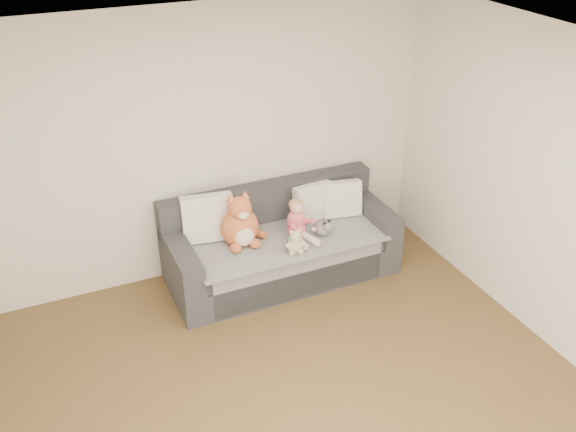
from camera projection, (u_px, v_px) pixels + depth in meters
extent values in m
plane|color=white|center=(332.00, 89.00, 3.30)|extent=(5.00, 5.00, 0.00)
plane|color=beige|center=(202.00, 146.00, 5.92)|extent=(4.50, 0.00, 4.50)
cube|color=#2B2B30|center=(282.00, 262.00, 6.32)|extent=(2.20, 0.90, 0.30)
cube|color=#2B2B30|center=(283.00, 244.00, 6.18)|extent=(1.90, 0.80, 0.15)
cube|color=#2B2B30|center=(267.00, 202.00, 6.35)|extent=(2.20, 0.20, 0.40)
cube|color=#2B2B30|center=(181.00, 259.00, 5.81)|extent=(0.20, 0.90, 0.30)
cube|color=#2B2B30|center=(371.00, 215.00, 6.53)|extent=(0.20, 0.90, 0.30)
cube|color=#98989A|center=(284.00, 238.00, 6.12)|extent=(1.85, 0.88, 0.02)
cube|color=#98989A|center=(301.00, 279.00, 5.93)|extent=(1.70, 0.02, 0.41)
cube|color=silver|center=(208.00, 218.00, 5.99)|extent=(0.51, 0.29, 0.46)
cube|color=silver|center=(313.00, 202.00, 6.35)|extent=(0.42, 0.23, 0.38)
cube|color=silver|center=(341.00, 199.00, 6.41)|extent=(0.42, 0.25, 0.37)
ellipsoid|color=#DF4E80|center=(297.00, 229.00, 6.10)|extent=(0.19, 0.15, 0.15)
ellipsoid|color=#DF4E80|center=(296.00, 219.00, 6.06)|extent=(0.18, 0.15, 0.19)
ellipsoid|color=#DBAA8C|center=(297.00, 207.00, 5.98)|extent=(0.13, 0.13, 0.13)
ellipsoid|color=tan|center=(296.00, 204.00, 5.98)|extent=(0.14, 0.14, 0.11)
cylinder|color=#DF4E80|center=(291.00, 226.00, 5.98)|extent=(0.09, 0.19, 0.12)
cylinder|color=#DF4E80|center=(307.00, 221.00, 6.06)|extent=(0.12, 0.19, 0.12)
ellipsoid|color=#DBAA8C|center=(293.00, 235.00, 5.95)|extent=(0.05, 0.05, 0.05)
ellipsoid|color=#DBAA8C|center=(314.00, 229.00, 6.05)|extent=(0.05, 0.05, 0.05)
cylinder|color=#E5B2C6|center=(300.00, 242.00, 5.98)|extent=(0.08, 0.23, 0.08)
cylinder|color=#E5B2C6|center=(310.00, 239.00, 6.03)|extent=(0.12, 0.24, 0.08)
ellipsoid|color=#DBAA8C|center=(305.00, 248.00, 5.89)|extent=(0.05, 0.07, 0.04)
ellipsoid|color=#DBAA8C|center=(318.00, 244.00, 5.95)|extent=(0.05, 0.07, 0.04)
ellipsoid|color=#B45328|center=(240.00, 227.00, 5.95)|extent=(0.36, 0.31, 0.38)
ellipsoid|color=beige|center=(244.00, 236.00, 5.86)|extent=(0.19, 0.08, 0.21)
ellipsoid|color=#B45328|center=(240.00, 208.00, 5.82)|extent=(0.22, 0.22, 0.22)
ellipsoid|color=beige|center=(244.00, 215.00, 5.76)|extent=(0.10, 0.07, 0.08)
cone|color=#B45328|center=(231.00, 197.00, 5.77)|extent=(0.09, 0.09, 0.08)
cone|color=pink|center=(231.00, 198.00, 5.76)|extent=(0.05, 0.05, 0.05)
cone|color=#B45328|center=(245.00, 194.00, 5.82)|extent=(0.09, 0.09, 0.08)
cone|color=pink|center=(245.00, 196.00, 5.81)|extent=(0.05, 0.05, 0.05)
ellipsoid|color=#B45328|center=(236.00, 248.00, 5.86)|extent=(0.10, 0.13, 0.08)
ellipsoid|color=#B45328|center=(255.00, 243.00, 5.93)|extent=(0.10, 0.13, 0.08)
cylinder|color=#B45328|center=(255.00, 232.00, 6.11)|extent=(0.18, 0.24, 0.09)
ellipsoid|color=tan|center=(295.00, 246.00, 5.84)|extent=(0.15, 0.13, 0.15)
ellipsoid|color=tan|center=(295.00, 237.00, 5.79)|extent=(0.11, 0.11, 0.11)
ellipsoid|color=tan|center=(291.00, 232.00, 5.76)|extent=(0.04, 0.04, 0.04)
ellipsoid|color=tan|center=(299.00, 231.00, 5.78)|extent=(0.04, 0.04, 0.04)
ellipsoid|color=beige|center=(297.00, 240.00, 5.76)|extent=(0.04, 0.04, 0.04)
ellipsoid|color=tan|center=(288.00, 246.00, 5.80)|extent=(0.06, 0.06, 0.06)
ellipsoid|color=tan|center=(303.00, 244.00, 5.83)|extent=(0.06, 0.06, 0.06)
ellipsoid|color=tan|center=(292.00, 253.00, 5.82)|extent=(0.06, 0.06, 0.06)
ellipsoid|color=tan|center=(301.00, 252.00, 5.84)|extent=(0.06, 0.06, 0.06)
ellipsoid|color=white|center=(321.00, 228.00, 6.13)|extent=(0.15, 0.18, 0.13)
ellipsoid|color=white|center=(328.00, 227.00, 6.04)|extent=(0.09, 0.09, 0.09)
ellipsoid|color=black|center=(325.00, 223.00, 6.01)|extent=(0.03, 0.03, 0.03)
ellipsoid|color=black|center=(329.00, 221.00, 6.05)|extent=(0.03, 0.03, 0.03)
cylinder|color=#61399D|center=(290.00, 244.00, 5.91)|extent=(0.08, 0.08, 0.09)
cone|color=#44B365|center=(290.00, 238.00, 5.88)|extent=(0.08, 0.08, 0.04)
cylinder|color=#44B365|center=(286.00, 245.00, 5.88)|extent=(0.02, 0.02, 0.07)
cylinder|color=#44B365|center=(295.00, 242.00, 5.93)|extent=(0.02, 0.02, 0.07)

